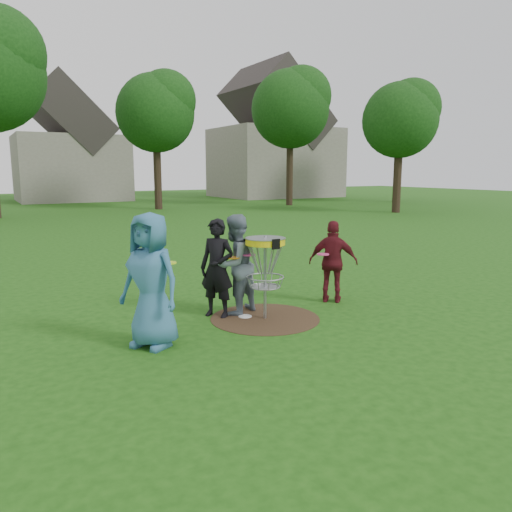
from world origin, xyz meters
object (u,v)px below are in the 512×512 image
player_grey (235,264)px  player_maroon (333,262)px  player_blue (151,280)px  disc_golf_basket (265,258)px  player_black (217,268)px

player_grey → player_maroon: bearing=149.6°
player_blue → disc_golf_basket: (2.01, 0.33, 0.09)m
player_black → disc_golf_basket: player_black is taller
player_grey → player_maroon: (1.90, -0.24, -0.09)m
player_black → player_grey: player_grey is taller
player_black → player_grey: 0.34m
disc_golf_basket → player_blue: bearing=-170.6°
player_blue → player_black: bearing=87.4°
player_blue → player_grey: 1.94m
player_blue → disc_golf_basket: size_ratio=1.35×
player_grey → player_maroon: size_ratio=1.12×
player_blue → player_maroon: size_ratio=1.23×
player_grey → player_maroon: player_grey is taller
player_blue → player_maroon: (3.63, 0.63, -0.18)m
player_black → player_maroon: 2.25m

